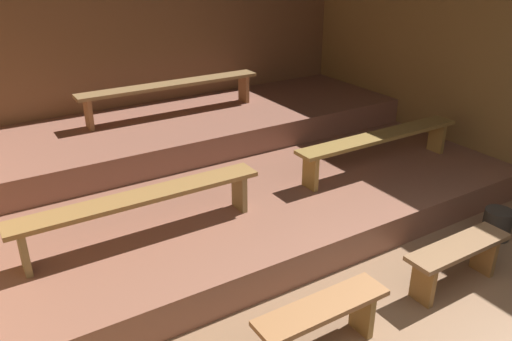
% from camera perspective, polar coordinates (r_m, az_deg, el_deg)
% --- Properties ---
extents(ground, '(6.08, 5.99, 0.08)m').
position_cam_1_polar(ground, '(5.08, 1.75, -6.20)').
color(ground, brown).
extents(wall_back, '(6.08, 0.06, 2.76)m').
position_cam_1_polar(wall_back, '(6.81, -10.76, 14.13)').
color(wall_back, brown).
rests_on(wall_back, ground).
extents(wall_right, '(0.06, 5.99, 2.76)m').
position_cam_1_polar(wall_right, '(6.37, 22.85, 12.01)').
color(wall_right, brown).
rests_on(wall_right, ground).
extents(platform_lower, '(5.28, 3.57, 0.30)m').
position_cam_1_polar(platform_lower, '(5.60, -2.80, -0.93)').
color(platform_lower, brown).
rests_on(platform_lower, ground).
extents(platform_middle, '(5.28, 1.65, 0.30)m').
position_cam_1_polar(platform_middle, '(6.28, -7.16, 4.77)').
color(platform_middle, brown).
rests_on(platform_middle, platform_lower).
extents(bench_floor_left, '(0.97, 0.25, 0.39)m').
position_cam_1_polar(bench_floor_left, '(3.50, 7.38, -16.01)').
color(bench_floor_left, '#926039').
rests_on(bench_floor_left, ground).
extents(bench_floor_right, '(0.97, 0.25, 0.39)m').
position_cam_1_polar(bench_floor_right, '(4.34, 21.63, -8.88)').
color(bench_floor_right, '#876342').
rests_on(bench_floor_right, ground).
extents(bench_lower_left, '(2.06, 0.25, 0.39)m').
position_cam_1_polar(bench_lower_left, '(4.20, -12.74, -3.52)').
color(bench_lower_left, olive).
rests_on(bench_lower_left, platform_lower).
extents(bench_lower_right, '(2.06, 0.25, 0.39)m').
position_cam_1_polar(bench_lower_right, '(5.52, 13.73, 3.27)').
color(bench_lower_right, olive).
rests_on(bench_lower_right, platform_lower).
extents(bench_middle_center, '(2.25, 0.25, 0.39)m').
position_cam_1_polar(bench_middle_center, '(6.25, -9.46, 9.07)').
color(bench_middle_center, olive).
rests_on(bench_middle_center, platform_middle).
extents(pail_floor, '(0.25, 0.25, 0.28)m').
position_cam_1_polar(pail_floor, '(5.25, 25.39, -5.43)').
color(pail_floor, '#332D28').
rests_on(pail_floor, ground).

